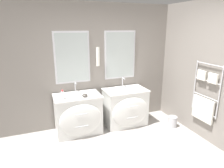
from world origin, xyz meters
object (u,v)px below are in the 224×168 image
object	(u,v)px
vanity_right	(126,107)
waste_bin	(172,121)
toiletry_bottle	(63,95)
vanity_left	(78,114)
amenity_bowl	(85,95)

from	to	relation	value
vanity_right	waste_bin	distance (m)	1.07
toiletry_bottle	waste_bin	distance (m)	2.42
vanity_left	waste_bin	distance (m)	2.04
toiletry_bottle	waste_bin	xyz separation A→B (m)	(2.25, -0.42, -0.76)
vanity_left	vanity_right	distance (m)	1.05
vanity_right	waste_bin	world-z (taller)	vanity_right
vanity_left	waste_bin	xyz separation A→B (m)	(1.96, -0.48, -0.29)
vanity_right	waste_bin	bearing A→B (deg)	-27.81
amenity_bowl	waste_bin	world-z (taller)	amenity_bowl
waste_bin	vanity_left	bearing A→B (deg)	166.27
vanity_left	vanity_right	xyz separation A→B (m)	(1.05, 0.00, 0.00)
vanity_left	amenity_bowl	distance (m)	0.46
toiletry_bottle	waste_bin	bearing A→B (deg)	-10.60
toiletry_bottle	waste_bin	size ratio (longest dim) A/B	0.73
vanity_left	toiletry_bottle	size ratio (longest dim) A/B	5.35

